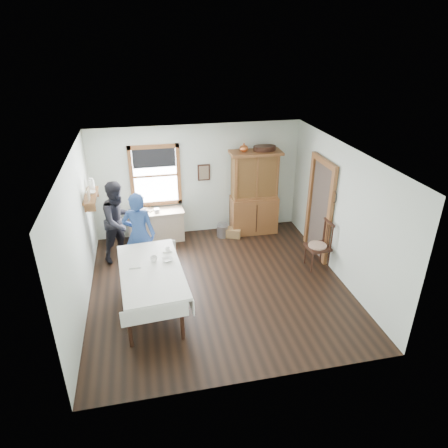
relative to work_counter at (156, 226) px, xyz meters
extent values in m
cube|color=black|center=(1.09, -2.19, -0.38)|extent=(5.00, 5.00, 0.01)
cube|color=silver|center=(1.09, -2.19, 2.31)|extent=(5.00, 5.00, 0.01)
cube|color=silver|center=(1.09, 0.31, 0.97)|extent=(5.00, 0.01, 2.70)
cube|color=silver|center=(1.09, -4.69, 0.97)|extent=(5.00, 0.01, 2.70)
cube|color=silver|center=(-1.41, -2.19, 0.97)|extent=(0.01, 5.00, 2.70)
cube|color=silver|center=(3.59, -2.19, 0.97)|extent=(0.01, 5.00, 2.70)
cube|color=white|center=(0.09, 0.30, 1.17)|extent=(1.00, 0.02, 1.30)
cube|color=brown|center=(0.09, 0.27, 1.86)|extent=(1.18, 0.06, 0.09)
cube|color=brown|center=(0.09, 0.27, 0.47)|extent=(1.18, 0.06, 0.09)
cube|color=brown|center=(-0.46, 0.27, 1.17)|extent=(0.09, 0.06, 1.48)
cube|color=brown|center=(0.63, 0.27, 1.17)|extent=(0.09, 0.06, 1.48)
cube|color=black|center=(0.09, 0.25, 1.60)|extent=(0.98, 0.03, 0.43)
cube|color=#493C34|center=(3.56, -1.34, 0.67)|extent=(0.03, 0.90, 2.10)
cube|color=brown|center=(3.53, -1.85, 0.67)|extent=(0.08, 0.12, 2.10)
cube|color=brown|center=(3.53, -0.83, 0.67)|extent=(0.08, 0.12, 2.10)
cube|color=brown|center=(3.53, -1.34, 1.78)|extent=(0.08, 1.14, 0.12)
cube|color=brown|center=(-1.28, -0.69, 1.17)|extent=(0.24, 1.00, 0.04)
cube|color=brown|center=(-1.28, -1.09, 1.07)|extent=(0.22, 0.03, 0.18)
cube|color=brown|center=(-1.28, -0.29, 1.07)|extent=(0.22, 0.03, 0.18)
cube|color=#C8AD8B|center=(-1.28, -0.99, 1.30)|extent=(0.03, 0.22, 0.24)
cylinder|color=white|center=(-1.28, -0.34, 1.30)|extent=(0.12, 0.12, 0.22)
cube|color=#351C12|center=(1.24, 0.27, 1.17)|extent=(0.30, 0.04, 0.40)
torus|color=black|center=(3.54, -1.89, 1.34)|extent=(0.01, 0.27, 0.27)
cube|color=#C8AD8B|center=(0.00, 0.00, 0.00)|extent=(1.36, 0.57, 0.77)
cube|color=brown|center=(2.43, -0.02, 0.66)|extent=(1.23, 0.61, 2.08)
cube|color=white|center=(-0.20, -2.66, 0.04)|extent=(1.26, 2.17, 0.84)
cube|color=#351C12|center=(3.29, -1.95, 0.16)|extent=(0.54, 0.54, 1.08)
cube|color=gray|center=(1.60, -0.13, -0.23)|extent=(0.35, 0.35, 0.30)
cube|color=olive|center=(1.86, -0.20, -0.27)|extent=(0.45, 0.39, 0.22)
imported|color=navy|center=(-0.38, -1.40, 0.45)|extent=(0.68, 0.52, 1.67)
imported|color=black|center=(-0.79, -0.64, 0.45)|extent=(1.02, 1.00, 1.66)
imported|color=white|center=(-0.14, -2.39, 0.50)|extent=(0.14, 0.14, 0.10)
imported|color=white|center=(0.13, -2.12, 0.50)|extent=(0.13, 0.13, 0.10)
imported|color=white|center=(0.10, -2.43, 0.48)|extent=(0.29, 0.29, 0.06)
imported|color=#77654F|center=(-0.19, 0.05, 0.40)|extent=(0.27, 0.28, 0.02)
imported|color=white|center=(-0.26, 0.05, 0.41)|extent=(0.24, 0.24, 0.06)
imported|color=white|center=(-1.28, -0.64, 1.21)|extent=(0.22, 0.22, 0.05)
camera|label=1|loc=(-0.19, -8.74, 4.24)|focal=32.00mm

